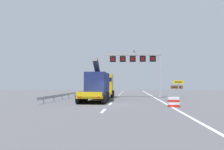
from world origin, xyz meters
TOP-DOWN VIEW (x-y plane):
  - ground at (0.00, 0.00)m, footprint 112.00×112.00m
  - lane_markings at (0.28, 21.67)m, footprint 0.20×57.94m
  - edge_line_right at (6.20, 12.00)m, footprint 0.20×63.00m
  - overhead_lane_gantry at (4.07, 11.65)m, footprint 9.26×0.90m
  - heavy_haul_truck_yellow at (-1.72, 6.81)m, footprint 3.05×14.07m
  - exit_sign_yellow at (9.20, 8.36)m, footprint 1.48×0.15m
  - tourist_info_sign_brown at (9.50, 10.84)m, footprint 1.83×0.15m
  - crash_barrier_striped at (6.38, -2.58)m, footprint 1.02×0.54m
  - guardrail_left at (-6.96, 15.43)m, footprint 0.13×34.87m

SIDE VIEW (x-z plane):
  - ground at x=0.00m, z-range 0.00..0.00m
  - edge_line_right at x=6.20m, z-range 0.00..0.01m
  - lane_markings at x=0.28m, z-range 0.00..0.01m
  - crash_barrier_striped at x=6.38m, z-range 0.00..0.90m
  - guardrail_left at x=-6.96m, z-range 0.18..0.94m
  - tourist_info_sign_brown at x=9.50m, z-range 0.53..2.44m
  - heavy_haul_truck_yellow at x=-1.72m, z-range -0.66..4.64m
  - exit_sign_yellow at x=9.20m, z-range 0.68..3.32m
  - overhead_lane_gantry at x=4.07m, z-range 1.94..9.41m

